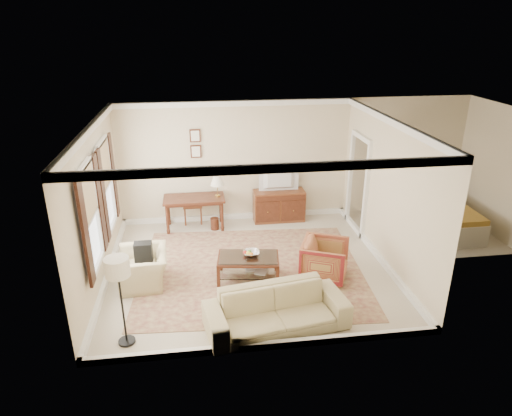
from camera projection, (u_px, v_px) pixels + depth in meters
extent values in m
cube|color=beige|center=(248.00, 267.00, 9.10)|extent=(5.50, 5.00, 0.01)
cube|color=white|center=(247.00, 123.00, 8.00)|extent=(5.50, 5.00, 0.01)
cube|color=beige|center=(235.00, 162.00, 10.84)|extent=(5.50, 0.01, 2.90)
cube|color=beige|center=(269.00, 265.00, 6.26)|extent=(5.50, 0.01, 2.90)
cube|color=beige|center=(96.00, 207.00, 8.21)|extent=(0.01, 5.00, 2.90)
cube|color=beige|center=(387.00, 193.00, 8.90)|extent=(0.01, 5.00, 2.90)
cube|color=beige|center=(422.00, 231.00, 10.69)|extent=(3.00, 2.70, 0.01)
cube|color=beige|center=(493.00, 169.00, 10.33)|extent=(0.01, 2.70, 2.90)
cube|color=maroon|center=(251.00, 270.00, 8.99)|extent=(4.53, 3.96, 0.01)
cube|color=#522617|center=(194.00, 198.00, 10.57)|extent=(1.41, 0.70, 0.05)
cylinder|color=#522617|center=(167.00, 220.00, 10.39)|extent=(0.07, 0.07, 0.72)
cylinder|color=#522617|center=(222.00, 217.00, 10.55)|extent=(0.07, 0.07, 0.72)
cylinder|color=#522617|center=(168.00, 211.00, 10.89)|extent=(0.07, 0.07, 0.72)
cylinder|color=#522617|center=(221.00, 208.00, 11.04)|extent=(0.07, 0.07, 0.72)
cube|color=brown|center=(279.00, 206.00, 11.13)|extent=(1.24, 0.48, 0.76)
imported|color=black|center=(280.00, 173.00, 10.80)|extent=(0.91, 0.52, 0.12)
cube|color=#522617|center=(248.00, 258.00, 8.53)|extent=(1.22, 0.82, 0.04)
cube|color=silver|center=(248.00, 257.00, 8.51)|extent=(1.15, 0.75, 0.01)
cube|color=silver|center=(248.00, 272.00, 8.63)|extent=(1.13, 0.73, 0.02)
cube|color=#522617|center=(219.00, 277.00, 8.33)|extent=(0.07, 0.07, 0.44)
cube|color=#522617|center=(278.00, 277.00, 8.33)|extent=(0.07, 0.07, 0.44)
cube|color=#522617|center=(221.00, 261.00, 8.89)|extent=(0.07, 0.07, 0.44)
cube|color=#522617|center=(276.00, 261.00, 8.89)|extent=(0.07, 0.07, 0.44)
imported|color=silver|center=(251.00, 252.00, 8.55)|extent=(0.42, 0.42, 0.10)
imported|color=brown|center=(245.00, 268.00, 8.71)|extent=(0.28, 0.04, 0.38)
imported|color=brown|center=(256.00, 270.00, 8.64)|extent=(0.26, 0.15, 0.38)
imported|color=maroon|center=(325.00, 258.00, 8.58)|extent=(1.04, 1.06, 0.85)
imported|color=tan|center=(143.00, 263.00, 8.39)|extent=(0.71, 1.03, 0.87)
cube|color=black|center=(143.00, 250.00, 8.33)|extent=(0.27, 0.35, 0.40)
imported|color=tan|center=(277.00, 304.00, 7.17)|extent=(2.32, 1.01, 0.88)
cylinder|color=black|center=(127.00, 341.00, 6.98)|extent=(0.26, 0.26, 0.04)
cylinder|color=black|center=(123.00, 308.00, 6.74)|extent=(0.03, 0.03, 1.22)
cylinder|color=silver|center=(117.00, 267.00, 6.48)|extent=(0.36, 0.36, 0.28)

